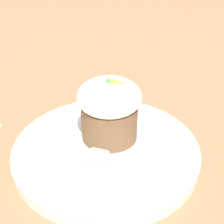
% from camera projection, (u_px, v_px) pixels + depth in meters
% --- Properties ---
extents(ground_plane, '(4.00, 4.00, 0.00)m').
position_uv_depth(ground_plane, '(106.00, 157.00, 0.49)').
color(ground_plane, '#846042').
extents(dessert_plate, '(0.24, 0.24, 0.02)m').
position_uv_depth(dessert_plate, '(106.00, 153.00, 0.48)').
color(dessert_plate, white).
rests_on(dessert_plate, ground_plane).
extents(carrot_cake, '(0.08, 0.08, 0.09)m').
position_uv_depth(carrot_cake, '(112.00, 109.00, 0.47)').
color(carrot_cake, brown).
rests_on(carrot_cake, dessert_plate).
extents(spoon, '(0.03, 0.12, 0.01)m').
position_uv_depth(spoon, '(94.00, 164.00, 0.45)').
color(spoon, silver).
rests_on(spoon, dessert_plate).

